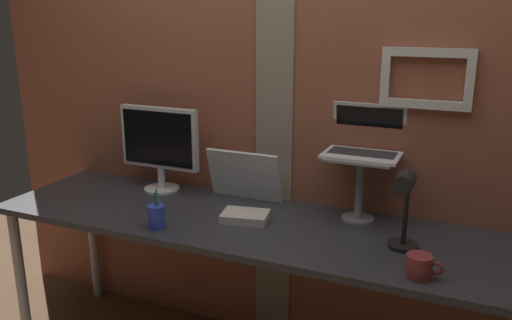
{
  "coord_description": "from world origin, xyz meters",
  "views": [
    {
      "loc": [
        0.83,
        -1.94,
        1.64
      ],
      "look_at": [
        -0.07,
        0.11,
        1.01
      ],
      "focal_mm": 37.04,
      "sensor_mm": 36.0,
      "label": 1
    }
  ],
  "objects_px": {
    "laptop": "(365,140)",
    "pen_cup": "(157,216)",
    "monitor": "(159,142)",
    "whiteboard_panel": "(244,175)",
    "desk_lamp": "(404,203)",
    "coffee_mug": "(420,266)"
  },
  "relations": [
    {
      "from": "monitor",
      "to": "coffee_mug",
      "type": "height_order",
      "value": "monitor"
    },
    {
      "from": "monitor",
      "to": "laptop",
      "type": "relative_size",
      "value": 1.34
    },
    {
      "from": "desk_lamp",
      "to": "coffee_mug",
      "type": "relative_size",
      "value": 2.61
    },
    {
      "from": "monitor",
      "to": "pen_cup",
      "type": "bearing_deg",
      "value": -58.72
    },
    {
      "from": "monitor",
      "to": "whiteboard_panel",
      "type": "relative_size",
      "value": 1.17
    },
    {
      "from": "monitor",
      "to": "laptop",
      "type": "xyz_separation_m",
      "value": [
        1.01,
        0.06,
        0.09
      ]
    },
    {
      "from": "laptop",
      "to": "desk_lamp",
      "type": "xyz_separation_m",
      "value": [
        0.22,
        -0.32,
        -0.14
      ]
    },
    {
      "from": "coffee_mug",
      "to": "desk_lamp",
      "type": "bearing_deg",
      "value": 117.35
    },
    {
      "from": "laptop",
      "to": "pen_cup",
      "type": "height_order",
      "value": "laptop"
    },
    {
      "from": "desk_lamp",
      "to": "whiteboard_panel",
      "type": "bearing_deg",
      "value": 159.5
    },
    {
      "from": "laptop",
      "to": "pen_cup",
      "type": "distance_m",
      "value": 0.95
    },
    {
      "from": "pen_cup",
      "to": "coffee_mug",
      "type": "relative_size",
      "value": 1.43
    },
    {
      "from": "whiteboard_panel",
      "to": "desk_lamp",
      "type": "distance_m",
      "value": 0.85
    },
    {
      "from": "monitor",
      "to": "whiteboard_panel",
      "type": "bearing_deg",
      "value": 4.77
    },
    {
      "from": "laptop",
      "to": "whiteboard_panel",
      "type": "distance_m",
      "value": 0.61
    },
    {
      "from": "whiteboard_panel",
      "to": "coffee_mug",
      "type": "xyz_separation_m",
      "value": [
        0.88,
        -0.47,
        -0.08
      ]
    },
    {
      "from": "whiteboard_panel",
      "to": "coffee_mug",
      "type": "relative_size",
      "value": 2.91
    },
    {
      "from": "monitor",
      "to": "coffee_mug",
      "type": "relative_size",
      "value": 3.42
    },
    {
      "from": "desk_lamp",
      "to": "pen_cup",
      "type": "distance_m",
      "value": 1.0
    },
    {
      "from": "whiteboard_panel",
      "to": "monitor",
      "type": "bearing_deg",
      "value": -175.23
    },
    {
      "from": "monitor",
      "to": "laptop",
      "type": "distance_m",
      "value": 1.02
    },
    {
      "from": "desk_lamp",
      "to": "laptop",
      "type": "bearing_deg",
      "value": 124.96
    }
  ]
}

